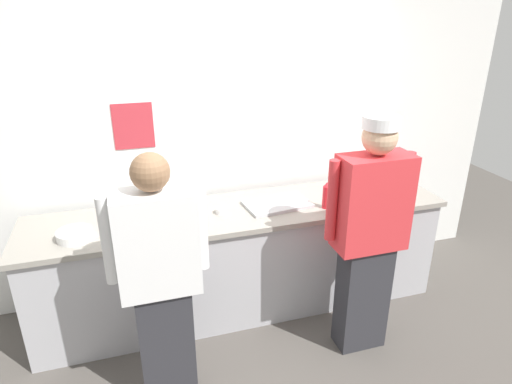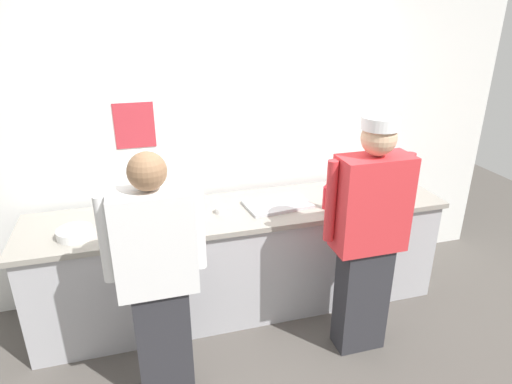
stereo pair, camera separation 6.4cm
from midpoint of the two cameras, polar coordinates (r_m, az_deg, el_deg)
name	(u,v)px [view 1 (the left image)]	position (r m, az deg, el deg)	size (l,w,h in m)	color
ground_plane	(255,332)	(3.62, -0.63, -17.58)	(9.00, 9.00, 0.00)	#514C47
wall_back	(224,127)	(3.71, -4.60, 8.38)	(5.11, 0.11, 2.85)	white
prep_counter	(242,258)	(3.65, -2.38, -8.52)	(3.26, 0.72, 0.89)	#B2B2B7
chef_near_left	(160,278)	(2.72, -12.87, -10.75)	(0.60, 0.24, 1.64)	#2D2D33
chef_center	(369,233)	(3.10, 13.77, -5.14)	(0.62, 0.24, 1.73)	#2D2D33
plate_stack_front	(75,235)	(3.25, -22.83, -5.11)	(0.24, 0.24, 0.06)	white
mixing_bowl_steel	(166,212)	(3.33, -11.99, -2.55)	(0.39, 0.39, 0.12)	#B7BABF
sheet_tray	(277,204)	(3.50, 2.24, -1.55)	(0.50, 0.31, 0.02)	#B7BABF
squeeze_bottle_primary	(326,196)	(3.46, 8.52, -0.46)	(0.06, 0.06, 0.21)	red
ramekin_red_sauce	(221,210)	(3.37, -5.01, -2.38)	(0.08, 0.08, 0.04)	white
ramekin_orange_sauce	(115,213)	(3.49, -18.14, -2.53)	(0.08, 0.08, 0.05)	white
deli_cup	(380,176)	(4.11, 15.25, 2.03)	(0.09, 0.09, 0.11)	white
chefs_knife	(376,191)	(3.89, 14.74, 0.13)	(0.27, 0.03, 0.02)	#B7BABF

